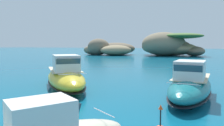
{
  "coord_description": "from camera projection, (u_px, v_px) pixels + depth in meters",
  "views": [
    {
      "loc": [
        10.64,
        -4.17,
        4.1
      ],
      "look_at": [
        -0.67,
        22.44,
        1.58
      ],
      "focal_mm": 35.37,
      "sensor_mm": 36.0,
      "label": 1
    }
  ],
  "objects": [
    {
      "name": "motorboat_teal",
      "position": [
        190.0,
        85.0,
        16.66
      ],
      "size": [
        3.46,
        9.9,
        2.87
      ],
      "color": "#19727A",
      "rests_on": "ground"
    },
    {
      "name": "islet_large",
      "position": [
        168.0,
        46.0,
        78.34
      ],
      "size": [
        25.83,
        26.39,
        8.14
      ],
      "color": "#84755B",
      "rests_on": "ground"
    },
    {
      "name": "motorboat_yellow",
      "position": [
        66.0,
        77.0,
        20.57
      ],
      "size": [
        9.44,
        9.88,
        3.09
      ],
      "color": "yellow",
      "rests_on": "ground"
    },
    {
      "name": "islet_small",
      "position": [
        110.0,
        49.0,
        82.78
      ],
      "size": [
        21.3,
        20.28,
        6.04
      ],
      "color": "#756651",
      "rests_on": "ground"
    }
  ]
}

